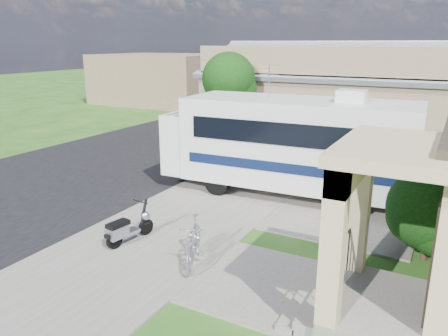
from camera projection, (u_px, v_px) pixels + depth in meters
The scene contains 18 objects.
ground at pixel (195, 243), 11.22m from camera, with size 120.00×120.00×0.00m, color #1B4813.
street_slab at pixel (176, 139), 23.10m from camera, with size 9.00×80.00×0.02m, color black.
sidewalk_slab at pixel (292, 153), 20.11m from camera, with size 4.00×80.00×0.06m, color #636059.
driveway_slab at pixel (307, 199), 14.32m from camera, with size 7.00×6.00×0.05m, color #636059.
walk_slab at pixel (292, 291), 8.99m from camera, with size 4.00×3.00×0.05m, color #636059.
warehouse at pixel (339, 102), 22.46m from camera, with size 12.50×8.40×5.04m.
distant_bldg_far at pixel (163, 79), 37.03m from camera, with size 10.00×8.00×4.00m, color brown.
distant_bldg_near at pixel (246, 75), 46.36m from camera, with size 8.00×7.00×3.20m, color #867254.
street_tree_a at pixel (231, 82), 19.65m from camera, with size 2.44×2.40×4.58m.
street_tree_b at pixel (303, 68), 28.05m from camera, with size 2.44×2.40×4.73m.
street_tree_c at pixel (339, 66), 35.73m from camera, with size 2.44×2.40×4.42m.
motorhome at pixel (289, 142), 14.33m from camera, with size 8.35×3.07×4.21m.
shrub at pixel (434, 205), 10.01m from camera, with size 2.17×2.07×2.66m.
scooter at pixel (127, 228), 11.00m from camera, with size 0.58×1.50×0.99m.
bicycle at pixel (194, 244), 9.96m from camera, with size 0.51×1.79×1.08m, color #9A99A0.
pickup_truck at pixel (227, 118), 24.56m from camera, with size 2.77×6.01×1.67m, color white.
van at pixel (265, 103), 30.80m from camera, with size 2.32×5.71×1.66m, color white.
garden_hose at pixel (333, 288), 8.99m from camera, with size 0.39×0.39×0.18m, color #167026.
Camera 1 is at (5.56, -8.64, 4.96)m, focal length 35.00 mm.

